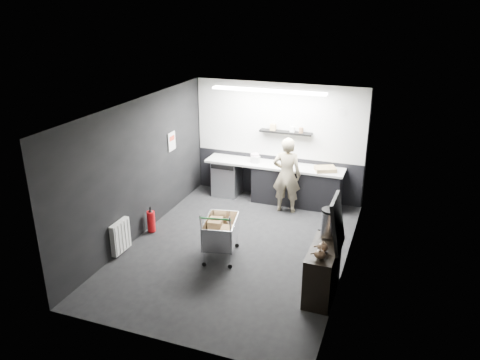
% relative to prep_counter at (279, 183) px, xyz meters
% --- Properties ---
extents(floor, '(5.50, 5.50, 0.00)m').
position_rel_prep_counter_xyz_m(floor, '(-0.14, -2.42, -0.46)').
color(floor, black).
rests_on(floor, ground).
extents(ceiling, '(5.50, 5.50, 0.00)m').
position_rel_prep_counter_xyz_m(ceiling, '(-0.14, -2.42, 2.24)').
color(ceiling, white).
rests_on(ceiling, wall_back).
extents(wall_back, '(5.50, 0.00, 5.50)m').
position_rel_prep_counter_xyz_m(wall_back, '(-0.14, 0.33, 0.89)').
color(wall_back, black).
rests_on(wall_back, floor).
extents(wall_front, '(5.50, 0.00, 5.50)m').
position_rel_prep_counter_xyz_m(wall_front, '(-0.14, -5.17, 0.89)').
color(wall_front, black).
rests_on(wall_front, floor).
extents(wall_left, '(0.00, 5.50, 5.50)m').
position_rel_prep_counter_xyz_m(wall_left, '(-2.14, -2.42, 0.89)').
color(wall_left, black).
rests_on(wall_left, floor).
extents(wall_right, '(0.00, 5.50, 5.50)m').
position_rel_prep_counter_xyz_m(wall_right, '(1.86, -2.42, 0.89)').
color(wall_right, black).
rests_on(wall_right, floor).
extents(kitchen_wall_panel, '(3.95, 0.02, 1.70)m').
position_rel_prep_counter_xyz_m(kitchen_wall_panel, '(-0.14, 0.31, 1.39)').
color(kitchen_wall_panel, silver).
rests_on(kitchen_wall_panel, wall_back).
extents(dado_panel, '(3.95, 0.02, 1.00)m').
position_rel_prep_counter_xyz_m(dado_panel, '(-0.14, 0.31, 0.04)').
color(dado_panel, black).
rests_on(dado_panel, wall_back).
extents(floating_shelf, '(1.20, 0.22, 0.04)m').
position_rel_prep_counter_xyz_m(floating_shelf, '(0.06, 0.20, 1.16)').
color(floating_shelf, black).
rests_on(floating_shelf, wall_back).
extents(wall_clock, '(0.20, 0.03, 0.20)m').
position_rel_prep_counter_xyz_m(wall_clock, '(1.26, 0.30, 1.69)').
color(wall_clock, silver).
rests_on(wall_clock, wall_back).
extents(poster, '(0.02, 0.30, 0.40)m').
position_rel_prep_counter_xyz_m(poster, '(-2.12, -1.12, 1.09)').
color(poster, silver).
rests_on(poster, wall_left).
extents(poster_red_band, '(0.02, 0.22, 0.10)m').
position_rel_prep_counter_xyz_m(poster_red_band, '(-2.11, -1.12, 1.16)').
color(poster_red_band, red).
rests_on(poster_red_band, poster).
extents(radiator, '(0.10, 0.50, 0.60)m').
position_rel_prep_counter_xyz_m(radiator, '(-2.08, -3.32, -0.11)').
color(radiator, silver).
rests_on(radiator, wall_left).
extents(ceiling_strip, '(2.40, 0.20, 0.04)m').
position_rel_prep_counter_xyz_m(ceiling_strip, '(-0.14, -0.57, 2.21)').
color(ceiling_strip, white).
rests_on(ceiling_strip, ceiling).
extents(prep_counter, '(3.20, 0.61, 0.90)m').
position_rel_prep_counter_xyz_m(prep_counter, '(0.00, 0.00, 0.00)').
color(prep_counter, black).
rests_on(prep_counter, floor).
extents(person, '(0.66, 0.47, 1.69)m').
position_rel_prep_counter_xyz_m(person, '(0.29, -0.45, 0.39)').
color(person, beige).
rests_on(person, floor).
extents(shopping_cart, '(0.71, 1.01, 1.00)m').
position_rel_prep_counter_xyz_m(shopping_cart, '(-0.31, -2.78, 0.02)').
color(shopping_cart, silver).
rests_on(shopping_cart, floor).
extents(sideboard, '(0.47, 1.11, 1.66)m').
position_rel_prep_counter_xyz_m(sideboard, '(1.65, -3.26, 0.07)').
color(sideboard, black).
rests_on(sideboard, floor).
extents(fire_extinguisher, '(0.16, 0.16, 0.53)m').
position_rel_prep_counter_xyz_m(fire_extinguisher, '(-1.99, -2.38, -0.20)').
color(fire_extinguisher, red).
rests_on(fire_extinguisher, floor).
extents(cardboard_box, '(0.54, 0.48, 0.09)m').
position_rel_prep_counter_xyz_m(cardboard_box, '(1.05, -0.05, 0.49)').
color(cardboard_box, tan).
rests_on(cardboard_box, prep_counter).
extents(pink_tub, '(0.20, 0.20, 0.20)m').
position_rel_prep_counter_xyz_m(pink_tub, '(-0.59, 0.00, 0.54)').
color(pink_tub, beige).
rests_on(pink_tub, prep_counter).
extents(white_container, '(0.18, 0.15, 0.16)m').
position_rel_prep_counter_xyz_m(white_container, '(-0.56, -0.05, 0.52)').
color(white_container, silver).
rests_on(white_container, prep_counter).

